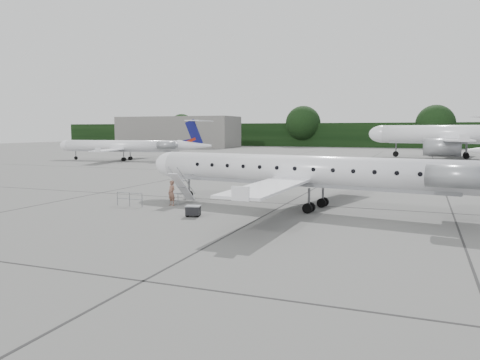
% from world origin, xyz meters
% --- Properties ---
extents(ground, '(320.00, 320.00, 0.00)m').
position_xyz_m(ground, '(0.00, 0.00, 0.00)').
color(ground, slate).
rests_on(ground, ground).
extents(treeline, '(260.00, 4.00, 8.00)m').
position_xyz_m(treeline, '(0.00, 130.00, 4.00)').
color(treeline, black).
rests_on(treeline, ground).
extents(terminal_building, '(40.00, 14.00, 10.00)m').
position_xyz_m(terminal_building, '(-70.00, 110.00, 5.00)').
color(terminal_building, slate).
rests_on(terminal_building, ground).
extents(main_regional_jet, '(32.70, 25.69, 7.65)m').
position_xyz_m(main_regional_jet, '(-1.92, 4.68, 3.82)').
color(main_regional_jet, white).
rests_on(main_regional_jet, ground).
extents(airstair, '(1.18, 2.40, 2.40)m').
position_xyz_m(airstair, '(-11.19, 3.79, 1.20)').
color(airstair, white).
rests_on(airstair, ground).
extents(passenger, '(0.81, 0.69, 1.88)m').
position_xyz_m(passenger, '(-11.38, 2.50, 0.94)').
color(passenger, brown).
rests_on(passenger, ground).
extents(safety_railing, '(2.20, 0.13, 1.00)m').
position_xyz_m(safety_railing, '(-14.13, 1.05, 0.50)').
color(safety_railing, gray).
rests_on(safety_railing, ground).
extents(baggage_cart, '(1.06, 0.94, 0.79)m').
position_xyz_m(baggage_cart, '(-7.81, -0.98, 0.39)').
color(baggage_cart, black).
rests_on(baggage_cart, ground).
extents(bg_narrowbody, '(38.46, 28.82, 13.23)m').
position_xyz_m(bg_narrowbody, '(12.44, 75.70, 6.62)').
color(bg_narrowbody, white).
rests_on(bg_narrowbody, ground).
extents(bg_regional_left, '(31.22, 24.50, 7.48)m').
position_xyz_m(bg_regional_left, '(-46.10, 45.09, 3.74)').
color(bg_regional_left, white).
rests_on(bg_regional_left, ground).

